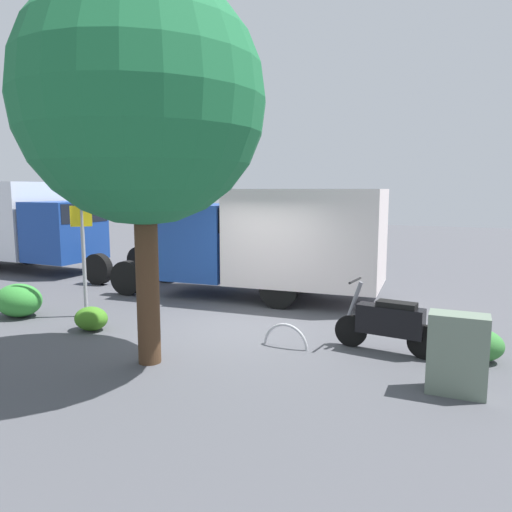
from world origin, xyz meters
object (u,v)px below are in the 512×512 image
object	(u,v)px
box_truck_far	(13,221)
motorcycle	(389,323)
bike_rack_hoop	(286,347)
stop_sign	(81,218)
utility_cabinet	(457,354)
street_tree	(142,102)
box_truck_near	(268,237)

from	to	relation	value
box_truck_far	motorcycle	bearing A→B (deg)	-14.37
box_truck_far	bike_rack_hoop	xyz separation A→B (m)	(-11.59, 4.05, -1.64)
stop_sign	utility_cabinet	xyz separation A→B (m)	(-7.47, 1.01, -1.58)
box_truck_far	street_tree	bearing A→B (deg)	-28.87
box_truck_far	bike_rack_hoop	world-z (taller)	box_truck_far
bike_rack_hoop	street_tree	bearing A→B (deg)	42.96
box_truck_far	bike_rack_hoop	size ratio (longest dim) A/B	9.88
box_truck_near	motorcycle	bearing A→B (deg)	135.01
box_truck_near	bike_rack_hoop	bearing A→B (deg)	113.37
utility_cabinet	bike_rack_hoop	size ratio (longest dim) A/B	1.29
box_truck_near	bike_rack_hoop	size ratio (longest dim) A/B	8.16
box_truck_near	box_truck_far	bearing A→B (deg)	-7.64
stop_sign	street_tree	distance (m)	3.94
motorcycle	utility_cabinet	bearing A→B (deg)	136.68
motorcycle	stop_sign	size ratio (longest dim) A/B	0.57
box_truck_near	street_tree	xyz separation A→B (m)	(-0.08, 5.04, 2.48)
motorcycle	stop_sign	distance (m)	6.58
stop_sign	street_tree	size ratio (longest dim) A/B	0.54
motorcycle	street_tree	world-z (taller)	street_tree
box_truck_near	stop_sign	size ratio (longest dim) A/B	2.17
street_tree	stop_sign	bearing A→B (deg)	-30.25
street_tree	utility_cabinet	xyz separation A→B (m)	(-4.49, -0.73, -3.47)
stop_sign	utility_cabinet	distance (m)	7.70
motorcycle	box_truck_far	bearing A→B (deg)	-8.68
motorcycle	stop_sign	xyz separation A→B (m)	(6.37, 0.29, 1.61)
box_truck_near	utility_cabinet	size ratio (longest dim) A/B	6.32
street_tree	bike_rack_hoop	distance (m)	4.65
motorcycle	bike_rack_hoop	distance (m)	1.81
motorcycle	utility_cabinet	xyz separation A→B (m)	(-1.10, 1.30, 0.03)
stop_sign	utility_cabinet	world-z (taller)	stop_sign
box_truck_far	motorcycle	world-z (taller)	box_truck_far
box_truck_far	utility_cabinet	bearing A→B (deg)	-18.02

